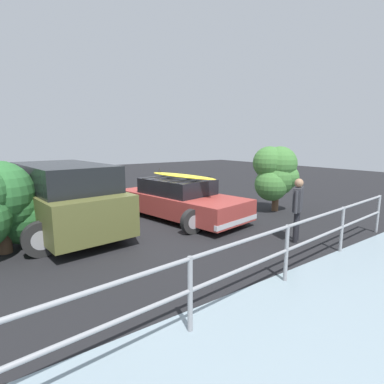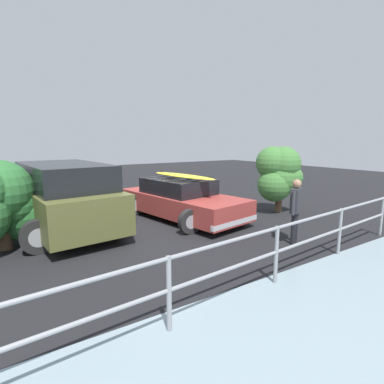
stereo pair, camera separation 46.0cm
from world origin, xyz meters
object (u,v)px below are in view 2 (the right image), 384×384
Objects in this scene: person_bystander at (296,205)px; bush_near_left at (279,174)px; sedan_car at (181,199)px; suv_car at (65,197)px.

bush_near_left is (-2.18, -2.44, 0.42)m from person_bystander.
suv_car reaches higher than sedan_car.
bush_near_left reaches higher than person_bystander.
person_bystander is 3.29m from bush_near_left.
person_bystander is at bearing 137.97° from suv_car.
suv_car is (3.40, -0.44, 0.35)m from sedan_car.
suv_car is 6.86m from bush_near_left.
suv_car is at bearing -7.43° from sedan_car.
bush_near_left is (-6.66, 1.60, 0.40)m from suv_car.
person_bystander is (-1.08, 3.59, 0.33)m from sedan_car.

